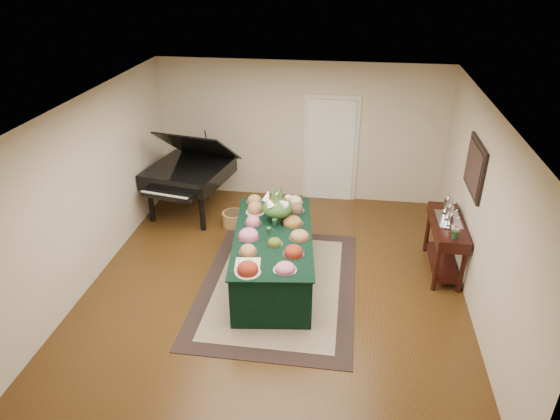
# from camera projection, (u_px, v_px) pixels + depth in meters

# --- Properties ---
(ground) EXTENTS (6.00, 6.00, 0.00)m
(ground) POSITION_uv_depth(u_px,v_px,m) (277.00, 280.00, 7.58)
(ground) COLOR black
(ground) RESTS_ON ground
(area_rug) EXTENTS (2.27, 3.18, 0.01)m
(area_rug) POSITION_uv_depth(u_px,v_px,m) (278.00, 285.00, 7.46)
(area_rug) COLOR black
(area_rug) RESTS_ON ground
(kitchen_doorway) EXTENTS (1.05, 0.07, 2.10)m
(kitchen_doorway) POSITION_uv_depth(u_px,v_px,m) (330.00, 150.00, 9.64)
(kitchen_doorway) COLOR beige
(kitchen_doorway) RESTS_ON ground
(buffet_table) EXTENTS (1.42, 2.51, 0.80)m
(buffet_table) POSITION_uv_depth(u_px,v_px,m) (273.00, 257.00, 7.43)
(buffet_table) COLOR black
(buffet_table) RESTS_ON ground
(food_platters) EXTENTS (1.15, 2.37, 0.14)m
(food_platters) POSITION_uv_depth(u_px,v_px,m) (272.00, 228.00, 7.29)
(food_platters) COLOR #B7C1B7
(food_platters) RESTS_ON buffet_table
(cutting_board) EXTENTS (0.37, 0.37, 0.10)m
(cutting_board) POSITION_uv_depth(u_px,v_px,m) (248.00, 263.00, 6.51)
(cutting_board) COLOR tan
(cutting_board) RESTS_ON buffet_table
(green_goblets) EXTENTS (0.12, 0.33, 0.18)m
(green_goblets) POSITION_uv_depth(u_px,v_px,m) (272.00, 229.00, 7.19)
(green_goblets) COLOR #153420
(green_goblets) RESTS_ON buffet_table
(floral_centerpiece) EXTENTS (0.48, 0.48, 0.48)m
(floral_centerpiece) POSITION_uv_depth(u_px,v_px,m) (277.00, 204.00, 7.47)
(floral_centerpiece) COLOR #153420
(floral_centerpiece) RESTS_ON buffet_table
(grand_piano) EXTENTS (1.67, 1.80, 1.66)m
(grand_piano) POSITION_uv_depth(u_px,v_px,m) (189.00, 172.00, 9.19)
(grand_piano) COLOR black
(grand_piano) RESTS_ON ground
(wicker_basket) EXTENTS (0.41, 0.41, 0.25)m
(wicker_basket) POSITION_uv_depth(u_px,v_px,m) (234.00, 219.00, 9.04)
(wicker_basket) COLOR olive
(wicker_basket) RESTS_ON ground
(mahogany_sideboard) EXTENTS (0.45, 1.29, 0.87)m
(mahogany_sideboard) POSITION_uv_depth(u_px,v_px,m) (447.00, 233.00, 7.52)
(mahogany_sideboard) COLOR black
(mahogany_sideboard) RESTS_ON ground
(tea_service) EXTENTS (0.34, 0.58, 0.30)m
(tea_service) POSITION_uv_depth(u_px,v_px,m) (449.00, 212.00, 7.44)
(tea_service) COLOR #B9B8C1
(tea_service) RESTS_ON mahogany_sideboard
(pink_bouquet) EXTENTS (0.16, 0.16, 0.20)m
(pink_bouquet) POSITION_uv_depth(u_px,v_px,m) (456.00, 230.00, 6.92)
(pink_bouquet) COLOR #153420
(pink_bouquet) RESTS_ON mahogany_sideboard
(wall_painting) EXTENTS (0.05, 0.95, 0.75)m
(wall_painting) POSITION_uv_depth(u_px,v_px,m) (475.00, 167.00, 6.99)
(wall_painting) COLOR black
(wall_painting) RESTS_ON ground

